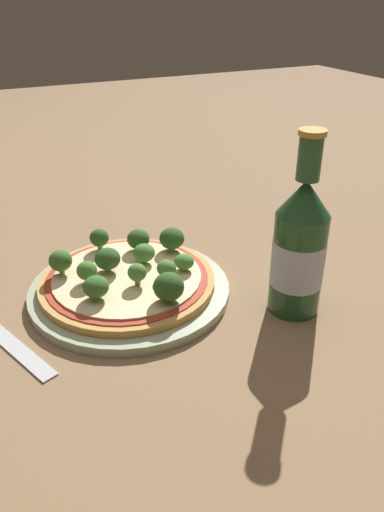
{
  "coord_description": "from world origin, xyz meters",
  "views": [
    {
      "loc": [
        -0.14,
        -0.53,
        0.35
      ],
      "look_at": [
        0.09,
        -0.06,
        0.06
      ],
      "focal_mm": 35.0,
      "sensor_mm": 36.0,
      "label": 1
    }
  ],
  "objects": [
    {
      "name": "broccoli_floret_9",
      "position": [
        0.02,
        -0.04,
        0.04
      ],
      "size": [
        0.02,
        0.02,
        0.03
      ],
      "color": "#7A9E5B",
      "rests_on": "pizza"
    },
    {
      "name": "broccoli_floret_10",
      "position": [
        0.01,
        0.07,
        0.04
      ],
      "size": [
        0.03,
        0.03,
        0.03
      ],
      "color": "#7A9E5B",
      "rests_on": "pizza"
    },
    {
      "name": "broccoli_floret_8",
      "position": [
        0.09,
        -0.03,
        0.04
      ],
      "size": [
        0.03,
        0.03,
        0.02
      ],
      "color": "#7A9E5B",
      "rests_on": "pizza"
    },
    {
      "name": "ground_plane",
      "position": [
        0.0,
        0.0,
        0.0
      ],
      "size": [
        3.0,
        3.0,
        0.0
      ],
      "primitive_type": "plane",
      "color": "#846647"
    },
    {
      "name": "broccoli_floret_5",
      "position": [
        -0.03,
        -0.04,
        0.04
      ],
      "size": [
        0.03,
        0.03,
        0.03
      ],
      "color": "#7A9E5B",
      "rests_on": "pizza"
    },
    {
      "name": "pizza",
      "position": [
        0.02,
        -0.01,
        0.02
      ],
      "size": [
        0.22,
        0.22,
        0.01
      ],
      "color": "tan",
      "rests_on": "plate"
    },
    {
      "name": "broccoli_floret_11",
      "position": [
        0.1,
        0.03,
        0.04
      ],
      "size": [
        0.03,
        0.03,
        0.03
      ],
      "color": "#7A9E5B",
      "rests_on": "pizza"
    },
    {
      "name": "broccoli_floret_0",
      "position": [
        0.0,
        0.01,
        0.04
      ],
      "size": [
        0.03,
        0.03,
        0.03
      ],
      "color": "#7A9E5B",
      "rests_on": "pizza"
    },
    {
      "name": "plate",
      "position": [
        0.02,
        -0.01,
        0.01
      ],
      "size": [
        0.25,
        0.25,
        0.01
      ],
      "color": "#A3B293",
      "rests_on": "ground_plane"
    },
    {
      "name": "fork",
      "position": [
        -0.14,
        -0.04,
        0.0
      ],
      "size": [
        0.08,
        0.18,
        0.0
      ],
      "rotation": [
        0.0,
        0.0,
        1.94
      ],
      "color": "silver",
      "rests_on": "ground_plane"
    },
    {
      "name": "broccoli_floret_6",
      "position": [
        -0.05,
        0.03,
        0.04
      ],
      "size": [
        0.03,
        0.03,
        0.03
      ],
      "color": "#7A9E5B",
      "rests_on": "pizza"
    },
    {
      "name": "broccoli_floret_3",
      "position": [
        0.04,
        -0.08,
        0.04
      ],
      "size": [
        0.04,
        0.04,
        0.04
      ],
      "color": "#7A9E5B",
      "rests_on": "pizza"
    },
    {
      "name": "beer_bottle",
      "position": [
        0.19,
        -0.13,
        0.08
      ],
      "size": [
        0.06,
        0.06,
        0.22
      ],
      "color": "#234C28",
      "rests_on": "ground_plane"
    },
    {
      "name": "broccoli_floret_1",
      "position": [
        0.05,
        0.05,
        0.04
      ],
      "size": [
        0.03,
        0.03,
        0.03
      ],
      "color": "#7A9E5B",
      "rests_on": "pizza"
    },
    {
      "name": "broccoli_floret_7",
      "position": [
        0.05,
        0.01,
        0.04
      ],
      "size": [
        0.03,
        0.03,
        0.03
      ],
      "color": "#7A9E5B",
      "rests_on": "pizza"
    },
    {
      "name": "broccoli_floret_4",
      "position": [
        0.06,
        -0.04,
        0.04
      ],
      "size": [
        0.02,
        0.02,
        0.03
      ],
      "color": "#7A9E5B",
      "rests_on": "pizza"
    },
    {
      "name": "broccoli_floret_2",
      "position": [
        -0.03,
        -0.01,
        0.04
      ],
      "size": [
        0.02,
        0.02,
        0.03
      ],
      "color": "#7A9E5B",
      "rests_on": "pizza"
    }
  ]
}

